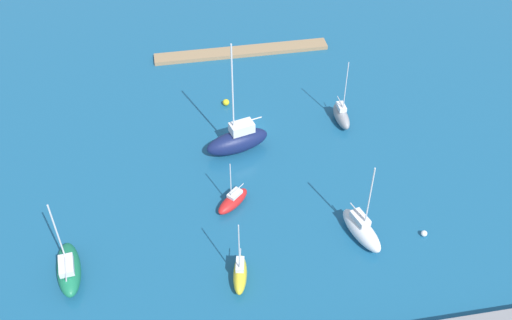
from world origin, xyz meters
TOP-DOWN VIEW (x-y plane):
  - water at (0.00, 0.00)m, footprint 160.00×160.00m
  - pier_dock at (-2.23, -17.92)m, footprint 26.03×2.50m
  - sailboat_white_east_end at (-9.14, 19.61)m, footprint 3.79×6.71m
  - sailboat_gray_by_breakwater at (-12.38, 0.55)m, footprint 1.76×4.96m
  - sailboat_yellow_west_end at (4.31, 22.92)m, footprint 2.22×4.80m
  - sailboat_navy_along_channel at (1.61, 3.62)m, footprint 8.37×4.67m
  - sailboat_green_lone_north at (20.99, 19.47)m, footprint 3.03×7.00m
  - sailboat_red_mid_basin at (3.54, 12.76)m, footprint 4.55×4.36m
  - mooring_buoy_yellow at (1.80, -5.67)m, footprint 0.89×0.89m
  - mooring_buoy_white at (-15.85, 20.62)m, footprint 0.67×0.67m

SIDE VIEW (x-z plane):
  - water at x=0.00m, z-range 0.00..0.00m
  - pier_dock at x=-2.23m, z-range 0.00..0.58m
  - mooring_buoy_white at x=-15.85m, z-range 0.00..0.67m
  - mooring_buoy_yellow at x=1.80m, z-range 0.00..0.89m
  - sailboat_red_mid_basin at x=3.54m, z-range -2.49..4.01m
  - sailboat_yellow_west_end at x=4.31m, z-range -3.29..5.25m
  - sailboat_gray_by_breakwater at x=-12.38m, z-range -3.61..5.78m
  - sailboat_green_lone_north at x=20.99m, z-range -3.87..6.09m
  - sailboat_white_east_end at x=-9.14m, z-range -3.99..6.37m
  - sailboat_navy_along_channel at x=1.61m, z-range -6.01..9.24m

